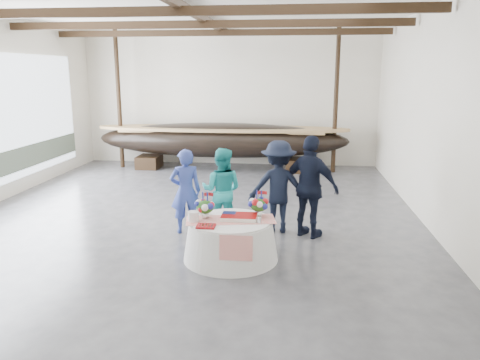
# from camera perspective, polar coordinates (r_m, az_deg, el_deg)

# --- Properties ---
(floor) EXTENTS (10.00, 12.00, 0.01)m
(floor) POSITION_cam_1_polar(r_m,az_deg,el_deg) (10.75, -5.60, -4.01)
(floor) COLOR #3D3D42
(floor) RESTS_ON ground
(wall_back) EXTENTS (10.00, 0.02, 4.50)m
(wall_back) POSITION_cam_1_polar(r_m,az_deg,el_deg) (16.22, -1.32, 9.90)
(wall_back) COLOR silver
(wall_back) RESTS_ON ground
(wall_front) EXTENTS (10.00, 0.02, 4.50)m
(wall_front) POSITION_cam_1_polar(r_m,az_deg,el_deg) (4.69, -21.58, 1.12)
(wall_front) COLOR silver
(wall_front) RESTS_ON ground
(wall_right) EXTENTS (0.02, 12.00, 4.50)m
(wall_right) POSITION_cam_1_polar(r_m,az_deg,el_deg) (10.47, 22.19, 7.20)
(wall_right) COLOR silver
(wall_right) RESTS_ON ground
(ceiling) EXTENTS (10.00, 12.00, 0.01)m
(ceiling) POSITION_cam_1_polar(r_m,az_deg,el_deg) (10.37, -6.18, 20.50)
(ceiling) COLOR white
(ceiling) RESTS_ON wall_back
(pavilion_structure) EXTENTS (9.80, 11.76, 4.50)m
(pavilion_structure) POSITION_cam_1_polar(r_m,az_deg,el_deg) (11.13, -5.14, 17.43)
(pavilion_structure) COLOR black
(pavilion_structure) RESTS_ON ground
(open_bay) EXTENTS (0.03, 7.00, 3.20)m
(open_bay) POSITION_cam_1_polar(r_m,az_deg,el_deg) (13.22, -26.42, 5.99)
(open_bay) COLOR silver
(open_bay) RESTS_ON ground
(longboat_display) EXTENTS (8.20, 1.64, 1.54)m
(longboat_display) POSITION_cam_1_polar(r_m,az_deg,el_deg) (15.28, -2.26, 4.92)
(longboat_display) COLOR black
(longboat_display) RESTS_ON ground
(banquet_table) EXTENTS (1.62, 1.62, 0.70)m
(banquet_table) POSITION_cam_1_polar(r_m,az_deg,el_deg) (8.05, -1.13, -7.25)
(banquet_table) COLOR silver
(banquet_table) RESTS_ON ground
(tabletop_items) EXTENTS (1.57, 0.95, 0.40)m
(tabletop_items) POSITION_cam_1_polar(r_m,az_deg,el_deg) (8.00, -1.35, -3.61)
(tabletop_items) COLOR red
(tabletop_items) RESTS_ON banquet_table
(guest_woman_blue) EXTENTS (0.71, 0.58, 1.69)m
(guest_woman_blue) POSITION_cam_1_polar(r_m,az_deg,el_deg) (9.28, -6.64, -1.37)
(guest_woman_blue) COLOR navy
(guest_woman_blue) RESTS_ON ground
(guest_woman_teal) EXTENTS (0.88, 0.72, 1.70)m
(guest_woman_teal) POSITION_cam_1_polar(r_m,az_deg,el_deg) (9.28, -2.24, -1.27)
(guest_woman_teal) COLOR teal
(guest_woman_teal) RESTS_ON ground
(guest_man_left) EXTENTS (1.24, 0.77, 1.84)m
(guest_man_left) POSITION_cam_1_polar(r_m,az_deg,el_deg) (9.29, 4.69, -0.83)
(guest_man_left) COLOR black
(guest_man_left) RESTS_ON ground
(guest_man_right) EXTENTS (1.25, 1.02, 1.99)m
(guest_man_right) POSITION_cam_1_polar(r_m,az_deg,el_deg) (9.04, 8.59, -0.86)
(guest_man_right) COLOR black
(guest_man_right) RESTS_ON ground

